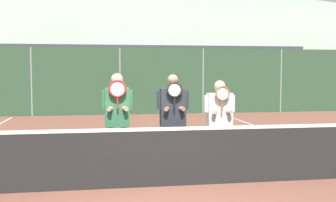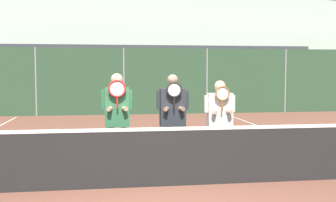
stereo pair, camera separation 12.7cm
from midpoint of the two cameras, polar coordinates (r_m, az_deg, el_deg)
The scene contains 12 objects.
ground_plane at distance 7.05m, azimuth -1.46°, elevation -11.52°, with size 120.00×120.00×0.00m, color brown.
hill_distant at distance 63.16m, azimuth -7.62°, elevation 2.41°, with size 129.93×72.18×25.26m.
clubhouse_building at distance 25.90m, azimuth -3.31°, elevation 3.64°, with size 18.79×5.50×3.29m.
fence_back at distance 18.16m, azimuth -5.79°, elevation 2.66°, with size 22.01×0.06×2.86m.
tennis_net at distance 6.93m, azimuth -1.47°, elevation -7.50°, with size 11.81×0.09×1.08m.
court_line_right_sideline at distance 11.20m, azimuth 19.58°, elevation -5.84°, with size 0.05×16.00×0.01m, color white.
player_leftmost at distance 7.65m, azimuth -6.44°, elevation -1.88°, with size 0.57×0.34×1.85m.
player_center_left at distance 7.75m, azimuth 1.11°, elevation -1.98°, with size 0.60×0.34×1.83m.
player_center_right at distance 8.04m, azimuth 7.48°, elevation -2.20°, with size 0.60×0.34×1.72m.
car_left_of_center at distance 20.50m, azimuth -8.19°, elevation 1.27°, with size 4.70×2.02×1.72m.
car_center at distance 21.04m, azimuth 6.52°, elevation 1.32°, with size 4.39×1.96×1.68m.
car_right_of_center at distance 23.12m, azimuth 18.80°, elevation 1.49°, with size 4.31×2.00×1.79m.
Camera 2 is at (-0.75, -6.75, 1.91)m, focal length 45.00 mm.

